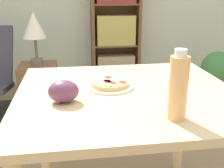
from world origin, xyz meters
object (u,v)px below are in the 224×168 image
bookshelf (115,28)px  side_table (40,94)px  potted_plant_floor (216,75)px  grape_bunch (64,91)px  table_lamp (34,28)px  drink_bottle (178,87)px  pizza_on_plate (110,84)px

bookshelf → side_table: size_ratio=2.79×
side_table → potted_plant_floor: side_table is taller
grape_bunch → side_table: bearing=100.7°
grape_bunch → potted_plant_floor: grape_bunch is taller
side_table → table_lamp: bearing=116.6°
grape_bunch → potted_plant_floor: (1.69, 1.79, -0.55)m
grape_bunch → table_lamp: size_ratio=0.27×
side_table → drink_bottle: bearing=-67.8°
pizza_on_plate → side_table: pizza_on_plate is taller
pizza_on_plate → bookshelf: 2.36m
side_table → bookshelf: bearing=48.9°
table_lamp → potted_plant_floor: 2.09m
table_lamp → pizza_on_plate: bearing=-69.3°
side_table → table_lamp: 0.62m
grape_bunch → potted_plant_floor: 2.53m
potted_plant_floor → pizza_on_plate: bearing=-132.0°
drink_bottle → potted_plant_floor: 2.47m
grape_bunch → bookshelf: (0.61, 2.48, -0.07)m
side_table → potted_plant_floor: size_ratio=1.02×
drink_bottle → bookshelf: 2.72m
drink_bottle → pizza_on_plate: bearing=117.3°
grape_bunch → table_lamp: table_lamp is taller
drink_bottle → table_lamp: table_lamp is taller
side_table → potted_plant_floor: (1.97, 0.33, -0.01)m
pizza_on_plate → drink_bottle: (0.19, -0.38, 0.11)m
table_lamp → potted_plant_floor: bearing=9.6°
potted_plant_floor → drink_bottle: bearing=-122.5°
drink_bottle → side_table: drink_bottle is taller
pizza_on_plate → potted_plant_floor: 2.27m
pizza_on_plate → table_lamp: 1.40m
side_table → potted_plant_floor: bearing=9.6°
pizza_on_plate → table_lamp: table_lamp is taller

